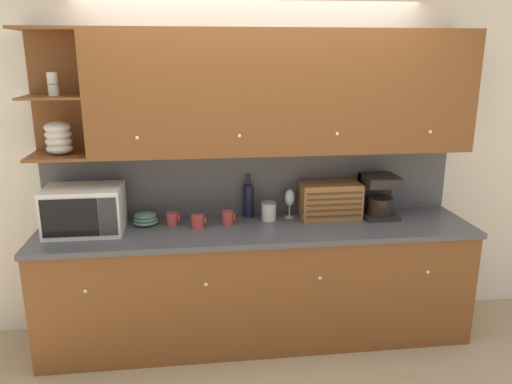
# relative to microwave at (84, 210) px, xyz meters

# --- Properties ---
(ground_plane) EXTENTS (24.00, 24.00, 0.00)m
(ground_plane) POSITION_rel_microwave_xyz_m (1.23, 0.28, -1.07)
(ground_plane) COLOR tan
(wall_back) EXTENTS (5.57, 0.06, 2.60)m
(wall_back) POSITION_rel_microwave_xyz_m (1.23, 0.31, 0.23)
(wall_back) COLOR silver
(wall_back) RESTS_ON ground_plane
(counter_unit) EXTENTS (3.19, 0.67, 0.90)m
(counter_unit) POSITION_rel_microwave_xyz_m (1.23, -0.04, -0.61)
(counter_unit) COLOR brown
(counter_unit) RESTS_ON ground_plane
(backsplash_panel) EXTENTS (3.17, 0.01, 0.53)m
(backsplash_panel) POSITION_rel_microwave_xyz_m (1.23, 0.27, 0.10)
(backsplash_panel) COLOR #4C4C51
(backsplash_panel) RESTS_ON counter_unit
(upper_cabinets) EXTENTS (3.17, 0.40, 0.86)m
(upper_cabinets) POSITION_rel_microwave_xyz_m (1.39, 0.09, 0.79)
(upper_cabinets) COLOR brown
(upper_cabinets) RESTS_ON backsplash_panel
(microwave) EXTENTS (0.53, 0.37, 0.33)m
(microwave) POSITION_rel_microwave_xyz_m (0.00, 0.00, 0.00)
(microwave) COLOR silver
(microwave) RESTS_ON counter_unit
(bowl_stack_on_counter) EXTENTS (0.18, 0.18, 0.09)m
(bowl_stack_on_counter) POSITION_rel_microwave_xyz_m (0.41, 0.11, -0.12)
(bowl_stack_on_counter) COLOR slate
(bowl_stack_on_counter) RESTS_ON counter_unit
(mug) EXTENTS (0.10, 0.09, 0.10)m
(mug) POSITION_rel_microwave_xyz_m (0.61, 0.08, -0.12)
(mug) COLOR #B73D38
(mug) RESTS_ON counter_unit
(mug_blue_second) EXTENTS (0.11, 0.09, 0.09)m
(mug_blue_second) POSITION_rel_microwave_xyz_m (0.79, -0.00, -0.12)
(mug_blue_second) COLOR #B73D38
(mug_blue_second) RESTS_ON counter_unit
(mug_patterned_third) EXTENTS (0.09, 0.08, 0.10)m
(mug_patterned_third) POSITION_rel_microwave_xyz_m (1.02, 0.04, -0.11)
(mug_patterned_third) COLOR #B73D38
(mug_patterned_third) RESTS_ON counter_unit
(wine_bottle) EXTENTS (0.08, 0.08, 0.33)m
(wine_bottle) POSITION_rel_microwave_xyz_m (1.19, 0.21, -0.02)
(wine_bottle) COLOR black
(wine_bottle) RESTS_ON counter_unit
(storage_canister) EXTENTS (0.11, 0.11, 0.14)m
(storage_canister) POSITION_rel_microwave_xyz_m (1.33, 0.10, -0.09)
(storage_canister) COLOR silver
(storage_canister) RESTS_ON counter_unit
(wine_glass) EXTENTS (0.08, 0.08, 0.22)m
(wine_glass) POSITION_rel_microwave_xyz_m (1.50, 0.15, -0.01)
(wine_glass) COLOR silver
(wine_glass) RESTS_ON counter_unit
(bread_box) EXTENTS (0.46, 0.25, 0.27)m
(bread_box) POSITION_rel_microwave_xyz_m (1.81, 0.11, -0.03)
(bread_box) COLOR #996033
(bread_box) RESTS_ON counter_unit
(coffee_maker) EXTENTS (0.26, 0.28, 0.33)m
(coffee_maker) POSITION_rel_microwave_xyz_m (2.19, 0.10, -0.00)
(coffee_maker) COLOR black
(coffee_maker) RESTS_ON counter_unit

